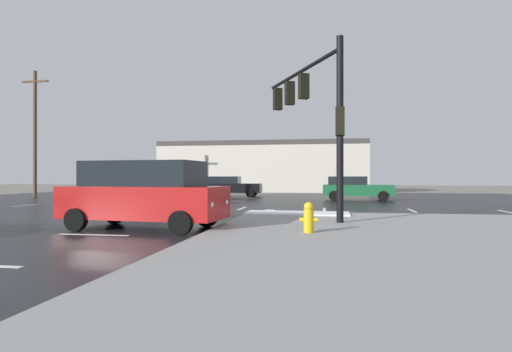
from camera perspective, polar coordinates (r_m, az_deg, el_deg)
ground_plane at (r=21.56m, az=-7.11°, el=-4.30°), size 120.00×120.00×0.00m
road_asphalt at (r=21.56m, az=-7.11°, el=-4.28°), size 44.00×44.00×0.02m
snow_strip_curbside at (r=16.68m, az=5.48°, el=-4.96°), size 4.00×1.60×0.06m
lane_markings at (r=19.91m, az=-4.93°, el=-4.59°), size 36.15×36.15×0.01m
traffic_signal_mast at (r=15.82m, az=7.44°, el=9.60°), size 3.07×5.76×5.89m
fire_hydrant at (r=11.17m, az=7.04°, el=-5.49°), size 0.48×0.26×0.79m
strip_building_background at (r=45.68m, az=1.17°, el=1.19°), size 21.16×8.00×5.19m
sedan_navy at (r=25.82m, az=-13.60°, el=-1.71°), size 2.37×4.66×1.58m
sedan_black at (r=33.27m, az=-3.48°, el=-1.34°), size 4.60×2.18×1.58m
sedan_green at (r=28.92m, az=13.19°, el=-1.53°), size 4.66×2.35×1.58m
suv_red at (r=13.23m, az=-14.69°, el=-2.24°), size 4.96×2.50×2.03m
utility_pole_far at (r=36.93m, az=-27.41°, el=5.32°), size 2.20×0.28×9.68m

